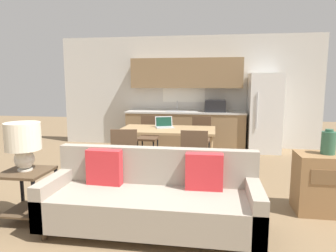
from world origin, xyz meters
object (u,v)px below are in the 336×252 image
object	(u,v)px
side_table	(27,187)
vase	(328,142)
dining_table	(168,132)
dining_chair_far_right	(200,136)
laptop	(164,125)
refrigerator	(264,113)
couch	(152,199)
dining_chair_far_left	(149,135)
dining_chair_near_left	(125,153)
table_lamp	(23,141)
dining_chair_near_right	(195,155)

from	to	relation	value
side_table	vase	xyz separation A→B (m)	(3.45, 0.78, 0.47)
dining_table	dining_chair_far_right	bearing A→B (deg)	57.24
dining_chair_far_right	laptop	xyz separation A→B (m)	(-0.64, -0.71, 0.32)
refrigerator	couch	size ratio (longest dim) A/B	0.79
dining_table	dining_chair_far_left	distance (m)	1.02
couch	side_table	xyz separation A→B (m)	(-1.44, -0.04, 0.06)
dining_chair_near_left	refrigerator	bearing A→B (deg)	-140.88
table_lamp	dining_chair_far_left	bearing A→B (deg)	76.18
dining_table	dining_chair_far_left	xyz separation A→B (m)	(-0.54, 0.84, -0.21)
side_table	vase	bearing A→B (deg)	12.75
side_table	dining_chair_near_right	distance (m)	2.32
dining_table	vase	world-z (taller)	vase
dining_chair_near_right	laptop	world-z (taller)	laptop
table_lamp	dining_table	bearing A→B (deg)	59.93
refrigerator	dining_chair_far_left	world-z (taller)	refrigerator
dining_chair_near_left	dining_table	bearing A→B (deg)	-129.59
refrigerator	dining_chair_near_right	distance (m)	2.98
dining_table	vase	distance (m)	2.64
refrigerator	couch	distance (m)	4.42
dining_chair_far_left	laptop	distance (m)	0.89
dining_chair_near_right	dining_chair_near_left	distance (m)	1.07
table_lamp	dining_chair_far_right	distance (m)	3.63
dining_chair_near_right	laptop	bearing A→B (deg)	-55.88
couch	dining_chair_far_left	size ratio (longest dim) A/B	2.55
dining_table	dining_chair_near_left	size ratio (longest dim) A/B	1.90
vase	dining_chair_far_right	distance (m)	2.87
refrigerator	dining_table	size ratio (longest dim) A/B	1.05
dining_chair_far_right	table_lamp	bearing A→B (deg)	-113.00
dining_chair_far_left	dining_chair_near_right	bearing A→B (deg)	-53.51
dining_table	dining_chair_far_right	size ratio (longest dim) A/B	1.90
vase	table_lamp	bearing A→B (deg)	-167.65
dining_chair_near_left	laptop	xyz separation A→B (m)	(0.45, 1.01, 0.32)
table_lamp	dining_chair_near_right	bearing A→B (deg)	37.89
couch	dining_chair_far_left	bearing A→B (deg)	103.05
refrigerator	side_table	distance (m)	5.19
couch	laptop	xyz separation A→B (m)	(-0.26, 2.37, 0.47)
table_lamp	dining_chair_near_left	bearing A→B (deg)	61.07
refrigerator	side_table	xyz separation A→B (m)	(-3.22, -4.05, -0.49)
vase	dining_chair_near_left	bearing A→B (deg)	167.15
dining_chair_far_right	dining_chair_near_right	bearing A→B (deg)	-82.56
table_lamp	vase	size ratio (longest dim) A/B	1.81
couch	laptop	size ratio (longest dim) A/B	5.87
refrigerator	vase	bearing A→B (deg)	-85.94
table_lamp	dining_chair_far_left	distance (m)	3.20
dining_chair_near_right	dining_chair_far_left	xyz separation A→B (m)	(-1.08, 1.65, 0.00)
refrigerator	laptop	xyz separation A→B (m)	(-2.03, -1.64, -0.08)
dining_chair_far_left	dining_chair_far_right	bearing A→B (deg)	4.17
dining_chair_far_right	laptop	distance (m)	1.00
laptop	side_table	bearing A→B (deg)	-135.90
vase	dining_chair_near_right	size ratio (longest dim) A/B	0.34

